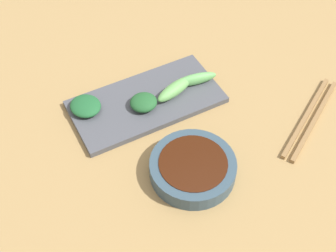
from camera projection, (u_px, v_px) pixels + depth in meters
The scene contains 8 objects.
tabletop at pixel (170, 132), 0.86m from camera, with size 2.10×2.10×0.02m, color #9C7B4A.
sauce_bowl at pixel (193, 168), 0.78m from camera, with size 0.15×0.15×0.03m.
serving_plate at pixel (146, 102), 0.89m from camera, with size 0.14×0.29×0.01m, color #484B52.
broccoli_leafy_0 at pixel (144, 102), 0.87m from camera, with size 0.05×0.05×0.02m, color #215629.
broccoli_stalk_1 at pixel (175, 89), 0.89m from camera, with size 0.03×0.09×0.02m, color #65A555.
broccoli_stalk_2 at pixel (195, 79), 0.91m from camera, with size 0.02×0.09×0.02m, color #61AA58.
broccoli_leafy_3 at pixel (85, 106), 0.86m from camera, with size 0.06×0.06×0.02m, color #1E592D.
chopsticks at pixel (310, 118), 0.87m from camera, with size 0.14×0.21×0.01m.
Camera 1 is at (-0.48, 0.26, 0.68)m, focal length 48.69 mm.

